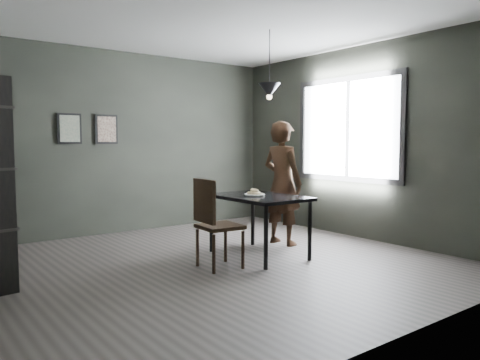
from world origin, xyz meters
TOP-DOWN VIEW (x-y plane):
  - ground at (0.00, 0.00)m, footprint 5.00×5.00m
  - back_wall at (0.00, 2.50)m, footprint 5.00×0.10m
  - ceiling at (0.00, 0.00)m, footprint 5.00×5.00m
  - window_assembly at (2.47, 0.20)m, footprint 0.04×1.96m
  - cafe_table at (0.60, 0.00)m, footprint 0.80×1.20m
  - white_plate at (0.55, 0.02)m, footprint 0.23×0.23m
  - donut_pile at (0.55, 0.02)m, footprint 0.17×0.17m
  - woman at (1.29, 0.33)m, footprint 0.49×0.67m
  - wood_chair at (-0.18, -0.15)m, footprint 0.46×0.46m
  - pendant_lamp at (0.85, 0.10)m, footprint 0.28×0.28m
  - framed_print_left at (-0.90, 2.47)m, footprint 0.34×0.04m
  - framed_print_right at (-0.35, 2.47)m, footprint 0.34×0.04m

SIDE VIEW (x-z plane):
  - ground at x=0.00m, z-range 0.00..0.00m
  - wood_chair at x=-0.18m, z-range 0.07..1.07m
  - cafe_table at x=0.60m, z-range 0.30..1.05m
  - white_plate at x=0.55m, z-range 0.75..0.76m
  - donut_pile at x=0.55m, z-range 0.75..0.83m
  - woman at x=1.29m, z-range 0.00..1.69m
  - back_wall at x=0.00m, z-range 0.00..2.80m
  - window_assembly at x=2.47m, z-range 0.82..2.38m
  - framed_print_left at x=-0.90m, z-range 1.38..1.82m
  - framed_print_right at x=-0.35m, z-range 1.38..1.82m
  - pendant_lamp at x=0.85m, z-range 1.62..2.48m
  - ceiling at x=0.00m, z-range 2.79..2.81m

